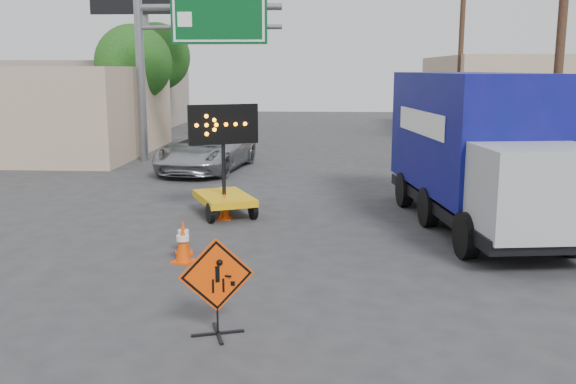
# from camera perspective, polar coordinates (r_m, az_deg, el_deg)

# --- Properties ---
(ground) EXTENTS (100.00, 100.00, 0.00)m
(ground) POSITION_cam_1_polar(r_m,az_deg,el_deg) (10.02, -4.98, -12.22)
(ground) COLOR #2D2D30
(ground) RESTS_ON ground
(curb_right) EXTENTS (0.40, 60.00, 0.12)m
(curb_right) POSITION_cam_1_polar(r_m,az_deg,el_deg) (25.09, 16.81, 1.61)
(curb_right) COLOR gray
(curb_right) RESTS_ON ground
(sidewalk_right) EXTENTS (4.00, 60.00, 0.15)m
(sidewalk_right) POSITION_cam_1_polar(r_m,az_deg,el_deg) (25.72, 21.81, 1.54)
(sidewalk_right) COLOR gray
(sidewalk_right) RESTS_ON ground
(storefront_left_far) EXTENTS (12.00, 10.00, 4.40)m
(storefront_left_far) POSITION_cam_1_polar(r_m,az_deg,el_deg) (46.16, -17.50, 8.31)
(storefront_left_far) COLOR gray
(storefront_left_far) RESTS_ON ground
(building_right_far) EXTENTS (10.00, 14.00, 4.60)m
(building_right_far) POSITION_cam_1_polar(r_m,az_deg,el_deg) (40.82, 20.21, 8.00)
(building_right_far) COLOR tan
(building_right_far) RESTS_ON ground
(highway_gantry) EXTENTS (6.18, 0.38, 6.90)m
(highway_gantry) POSITION_cam_1_polar(r_m,az_deg,el_deg) (27.71, -8.90, 13.18)
(highway_gantry) COLOR slate
(highway_gantry) RESTS_ON ground
(billboard) EXTENTS (6.10, 0.54, 9.85)m
(billboard) POSITION_cam_1_polar(r_m,az_deg,el_deg) (36.48, -12.52, 16.09)
(billboard) COLOR slate
(billboard) RESTS_ON ground
(utility_pole_near) EXTENTS (1.80, 0.26, 9.00)m
(utility_pole_near) POSITION_cam_1_polar(r_m,az_deg,el_deg) (20.22, 23.08, 12.23)
(utility_pole_near) COLOR #442D1D
(utility_pole_near) RESTS_ON ground
(utility_pole_far) EXTENTS (1.80, 0.26, 9.00)m
(utility_pole_far) POSITION_cam_1_polar(r_m,az_deg,el_deg) (33.76, 15.10, 11.87)
(utility_pole_far) COLOR #442D1D
(utility_pole_far) RESTS_ON ground
(tree_left_near) EXTENTS (3.71, 3.71, 6.03)m
(tree_left_near) POSITION_cam_1_polar(r_m,az_deg,el_deg) (32.50, -13.57, 11.07)
(tree_left_near) COLOR #442D1D
(tree_left_near) RESTS_ON ground
(tree_left_far) EXTENTS (4.10, 4.10, 6.66)m
(tree_left_far) POSITION_cam_1_polar(r_m,az_deg,el_deg) (40.47, -11.63, 11.68)
(tree_left_far) COLOR #442D1D
(tree_left_far) RESTS_ON ground
(construction_sign) EXTENTS (1.08, 0.78, 1.50)m
(construction_sign) POSITION_cam_1_polar(r_m,az_deg,el_deg) (9.65, -6.35, -8.13)
(construction_sign) COLOR black
(construction_sign) RESTS_ON ground
(arrow_board) EXTENTS (2.03, 2.44, 3.00)m
(arrow_board) POSITION_cam_1_polar(r_m,az_deg,el_deg) (17.41, -5.70, 0.09)
(arrow_board) COLOR #DEA40C
(arrow_board) RESTS_ON ground
(pickup_truck) EXTENTS (3.45, 6.13, 1.62)m
(pickup_truck) POSITION_cam_1_polar(r_m,az_deg,el_deg) (25.14, -7.25, 3.73)
(pickup_truck) COLOR #A3A5AA
(pickup_truck) RESTS_ON ground
(box_truck) EXTENTS (3.43, 8.31, 3.82)m
(box_truck) POSITION_cam_1_polar(r_m,az_deg,el_deg) (16.65, 16.40, 2.90)
(box_truck) COLOR black
(box_truck) RESTS_ON ground
(cone_a) EXTENTS (0.51, 0.51, 0.81)m
(cone_a) POSITION_cam_1_polar(r_m,az_deg,el_deg) (13.36, -9.32, -4.51)
(cone_a) COLOR #EC4104
(cone_a) RESTS_ON ground
(cone_b) EXTENTS (0.45, 0.45, 0.73)m
(cone_b) POSITION_cam_1_polar(r_m,az_deg,el_deg) (14.01, -9.28, -3.95)
(cone_b) COLOR #EC4104
(cone_b) RESTS_ON ground
(cone_c) EXTENTS (0.36, 0.36, 0.70)m
(cone_c) POSITION_cam_1_polar(r_m,az_deg,el_deg) (17.02, -5.67, -1.25)
(cone_c) COLOR #EC4104
(cone_c) RESTS_ON ground
(cone_d) EXTENTS (0.50, 0.50, 0.77)m
(cone_d) POSITION_cam_1_polar(r_m,az_deg,el_deg) (18.63, -5.71, -0.08)
(cone_d) COLOR #EC4104
(cone_d) RESTS_ON ground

